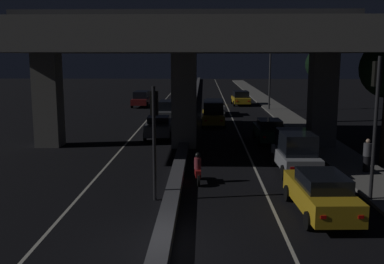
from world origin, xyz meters
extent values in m
plane|color=black|center=(0.00, 0.00, 0.00)|extent=(200.00, 200.00, 0.00)
cube|color=beige|center=(-3.87, 35.00, 0.00)|extent=(0.12, 126.00, 0.00)
cube|color=beige|center=(3.87, 35.00, 0.00)|extent=(0.12, 126.00, 0.00)
cube|color=#4C4C51|center=(0.00, 35.00, 0.20)|extent=(0.60, 126.00, 0.41)
cube|color=slate|center=(8.98, 28.00, 0.07)|extent=(2.48, 126.00, 0.14)
cube|color=slate|center=(-8.61, 15.35, 2.94)|extent=(1.53, 1.49, 5.88)
cube|color=slate|center=(8.61, 15.35, 2.94)|extent=(1.53, 1.49, 5.88)
cube|color=slate|center=(0.00, 15.35, 2.94)|extent=(1.53, 1.49, 5.88)
cube|color=slate|center=(0.00, 15.35, 6.74)|extent=(21.64, 13.88, 1.72)
cube|color=#333335|center=(0.00, 15.35, 8.05)|extent=(21.64, 0.40, 0.90)
cylinder|color=black|center=(-0.70, 4.54, 2.28)|extent=(0.14, 0.14, 4.56)
cube|color=black|center=(-0.70, 4.72, 3.89)|extent=(0.30, 0.28, 0.95)
sphere|color=red|center=(-0.70, 4.87, 4.18)|extent=(0.18, 0.18, 0.18)
sphere|color=black|center=(-0.70, 4.87, 3.89)|extent=(0.18, 0.18, 0.18)
sphere|color=black|center=(-0.70, 4.87, 3.59)|extent=(0.18, 0.18, 0.18)
cylinder|color=black|center=(7.84, 4.54, 2.85)|extent=(0.14, 0.14, 5.71)
cube|color=black|center=(7.84, 4.72, 5.03)|extent=(0.30, 0.28, 0.95)
sphere|color=red|center=(7.84, 4.87, 5.33)|extent=(0.18, 0.18, 0.18)
sphere|color=black|center=(7.84, 4.87, 5.03)|extent=(0.18, 0.18, 0.18)
sphere|color=black|center=(7.84, 4.87, 4.74)|extent=(0.18, 0.18, 0.18)
cylinder|color=#2D2D30|center=(8.11, 34.61, 3.88)|extent=(0.18, 0.18, 7.76)
cylinder|color=#2D2D30|center=(7.07, 34.61, 7.61)|extent=(2.08, 0.10, 0.10)
ellipsoid|color=#F2B759|center=(6.04, 34.61, 7.51)|extent=(0.56, 0.32, 0.24)
cube|color=gold|center=(5.48, 3.11, 0.70)|extent=(1.88, 4.68, 0.76)
cube|color=black|center=(5.49, 2.88, 1.33)|extent=(1.58, 2.27, 0.50)
cylinder|color=black|center=(4.59, 4.60, 0.32)|extent=(0.23, 0.64, 0.63)
cylinder|color=black|center=(6.24, 4.67, 0.32)|extent=(0.23, 0.64, 0.63)
cylinder|color=black|center=(4.72, 1.56, 0.32)|extent=(0.23, 0.64, 0.63)
cylinder|color=black|center=(6.37, 1.63, 0.32)|extent=(0.23, 0.64, 0.63)
cube|color=red|center=(4.99, 0.78, 0.74)|extent=(0.18, 0.04, 0.11)
cube|color=red|center=(6.17, 0.83, 0.74)|extent=(0.18, 0.04, 0.11)
cube|color=gray|center=(5.78, 9.07, 0.69)|extent=(1.82, 4.07, 0.68)
cube|color=black|center=(5.78, 9.17, 1.53)|extent=(1.58, 2.93, 1.00)
cylinder|color=black|center=(4.91, 10.37, 0.35)|extent=(0.22, 0.70, 0.69)
cylinder|color=black|center=(6.58, 10.42, 0.35)|extent=(0.22, 0.70, 0.69)
cylinder|color=black|center=(4.97, 7.72, 0.35)|extent=(0.22, 0.70, 0.69)
cylinder|color=black|center=(6.65, 7.76, 0.35)|extent=(0.22, 0.70, 0.69)
cube|color=red|center=(5.23, 7.03, 0.72)|extent=(0.18, 0.03, 0.11)
cube|color=red|center=(6.43, 7.06, 0.72)|extent=(0.18, 0.03, 0.11)
cube|color=black|center=(5.59, 16.97, 0.67)|extent=(1.68, 4.11, 0.72)
cube|color=black|center=(5.59, 16.77, 1.30)|extent=(1.47, 1.98, 0.53)
cylinder|color=black|center=(4.77, 18.32, 0.31)|extent=(0.20, 0.62, 0.62)
cylinder|color=black|center=(6.38, 18.33, 0.31)|extent=(0.20, 0.62, 0.62)
cylinder|color=black|center=(4.79, 15.61, 0.31)|extent=(0.20, 0.62, 0.62)
cylinder|color=black|center=(6.40, 15.62, 0.31)|extent=(0.20, 0.62, 0.62)
cube|color=red|center=(5.02, 14.91, 0.71)|extent=(0.18, 0.03, 0.11)
cube|color=red|center=(6.18, 14.92, 0.71)|extent=(0.18, 0.03, 0.11)
cube|color=gold|center=(2.01, 24.37, 0.67)|extent=(1.79, 4.69, 0.70)
cube|color=black|center=(2.01, 24.49, 1.51)|extent=(1.58, 3.37, 0.98)
cylinder|color=black|center=(1.14, 25.92, 0.32)|extent=(0.20, 0.63, 0.63)
cylinder|color=black|center=(2.88, 25.92, 0.32)|extent=(0.20, 0.63, 0.63)
cylinder|color=black|center=(1.13, 22.83, 0.32)|extent=(0.20, 0.63, 0.63)
cylinder|color=black|center=(2.88, 22.82, 0.32)|extent=(0.20, 0.63, 0.63)
cube|color=red|center=(1.38, 22.02, 0.70)|extent=(0.18, 0.03, 0.11)
cube|color=red|center=(2.63, 22.02, 0.70)|extent=(0.18, 0.03, 0.11)
cube|color=gray|center=(2.26, 30.98, 0.69)|extent=(1.91, 4.33, 0.72)
cube|color=black|center=(2.27, 30.77, 1.30)|extent=(1.62, 2.10, 0.49)
cylinder|color=black|center=(1.35, 32.36, 0.33)|extent=(0.22, 0.67, 0.66)
cylinder|color=black|center=(3.06, 32.42, 0.33)|extent=(0.22, 0.67, 0.66)
cylinder|color=black|center=(1.46, 29.54, 0.33)|extent=(0.22, 0.67, 0.66)
cylinder|color=black|center=(3.17, 29.61, 0.33)|extent=(0.22, 0.67, 0.66)
cube|color=red|center=(1.73, 28.82, 0.73)|extent=(0.18, 0.04, 0.11)
cube|color=red|center=(2.95, 28.86, 0.73)|extent=(0.18, 0.04, 0.11)
cube|color=gold|center=(5.54, 39.71, 0.63)|extent=(2.01, 4.02, 0.63)
cube|color=black|center=(5.54, 39.71, 1.30)|extent=(1.73, 2.43, 0.71)
cylinder|color=black|center=(4.58, 40.98, 0.32)|extent=(0.22, 0.64, 0.63)
cylinder|color=black|center=(6.40, 41.05, 0.32)|extent=(0.22, 0.64, 0.63)
cylinder|color=black|center=(4.68, 38.37, 0.32)|extent=(0.22, 0.64, 0.63)
cylinder|color=black|center=(6.50, 38.44, 0.32)|extent=(0.22, 0.64, 0.63)
cube|color=red|center=(4.97, 37.70, 0.66)|extent=(0.18, 0.04, 0.11)
cube|color=red|center=(6.27, 37.75, 0.66)|extent=(0.18, 0.04, 0.11)
cube|color=#515459|center=(-1.97, 18.67, 0.69)|extent=(1.88, 4.49, 0.73)
cube|color=black|center=(-1.98, 18.78, 1.26)|extent=(1.58, 1.83, 0.42)
cylinder|color=black|center=(-1.08, 17.24, 0.32)|extent=(0.22, 0.64, 0.64)
cylinder|color=black|center=(-2.75, 17.17, 0.32)|extent=(0.22, 0.64, 0.64)
cylinder|color=black|center=(-1.19, 20.16, 0.32)|extent=(0.22, 0.64, 0.64)
cylinder|color=black|center=(-2.86, 20.10, 0.32)|extent=(0.22, 0.64, 0.64)
cube|color=white|center=(-1.46, 20.91, 0.58)|extent=(0.18, 0.04, 0.11)
cube|color=white|center=(-2.66, 20.87, 0.58)|extent=(0.18, 0.04, 0.11)
cube|color=#515459|center=(-1.93, 26.79, 0.66)|extent=(1.71, 4.49, 0.70)
cube|color=black|center=(-1.93, 26.79, 1.40)|extent=(1.50, 2.69, 0.79)
cylinder|color=black|center=(-1.10, 25.32, 0.31)|extent=(0.20, 0.61, 0.61)
cylinder|color=black|center=(-2.74, 25.31, 0.31)|extent=(0.20, 0.61, 0.61)
cylinder|color=black|center=(-1.12, 28.28, 0.31)|extent=(0.20, 0.61, 0.61)
cylinder|color=black|center=(-2.76, 28.26, 0.31)|extent=(0.20, 0.61, 0.61)
cube|color=white|center=(-1.36, 29.04, 0.55)|extent=(0.18, 0.03, 0.11)
cube|color=white|center=(-2.53, 29.04, 0.55)|extent=(0.18, 0.03, 0.11)
cube|color=#591414|center=(-5.82, 37.94, 0.67)|extent=(1.85, 4.67, 0.64)
cube|color=black|center=(-5.82, 37.94, 1.37)|extent=(1.59, 2.82, 0.77)
cylinder|color=black|center=(-5.02, 36.39, 0.35)|extent=(0.22, 0.70, 0.69)
cylinder|color=black|center=(-6.70, 36.44, 0.35)|extent=(0.22, 0.70, 0.69)
cylinder|color=black|center=(-4.94, 39.45, 0.35)|extent=(0.22, 0.70, 0.69)
cylinder|color=black|center=(-6.62, 39.49, 0.35)|extent=(0.22, 0.70, 0.69)
cube|color=white|center=(-5.16, 40.25, 0.57)|extent=(0.18, 0.03, 0.11)
cube|color=white|center=(-6.36, 40.28, 0.57)|extent=(0.18, 0.03, 0.11)
cylinder|color=black|center=(0.93, 7.68, 0.26)|extent=(0.12, 0.53, 0.53)
cylinder|color=black|center=(1.02, 6.52, 0.26)|extent=(0.14, 0.53, 0.53)
cube|color=maroon|center=(0.97, 7.10, 0.48)|extent=(0.31, 0.90, 0.32)
cylinder|color=maroon|center=(0.97, 7.10, 0.91)|extent=(0.34, 0.34, 0.52)
sphere|color=black|center=(0.97, 7.10, 1.29)|extent=(0.24, 0.24, 0.24)
cube|color=red|center=(1.02, 6.47, 0.48)|extent=(0.08, 0.04, 0.08)
cylinder|color=black|center=(9.18, 8.79, 0.52)|extent=(0.34, 0.34, 0.77)
cylinder|color=#3F3F44|center=(9.18, 8.79, 1.23)|extent=(0.40, 0.40, 0.64)
sphere|color=tan|center=(9.18, 8.79, 1.65)|extent=(0.21, 0.21, 0.21)
cylinder|color=#38281C|center=(11.36, 26.41, 1.96)|extent=(0.47, 0.47, 3.93)
sphere|color=black|center=(11.36, 26.41, 5.00)|extent=(2.86, 2.86, 2.86)
camera|label=1|loc=(1.24, -12.68, 5.72)|focal=42.00mm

